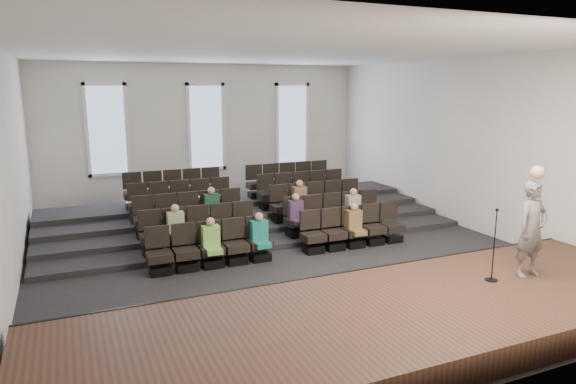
{
  "coord_description": "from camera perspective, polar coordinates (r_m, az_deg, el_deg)",
  "views": [
    {
      "loc": [
        -4.88,
        -11.82,
        4.14
      ],
      "look_at": [
        0.51,
        0.5,
        1.39
      ],
      "focal_mm": 32.0,
      "sensor_mm": 36.0,
      "label": 1
    }
  ],
  "objects": [
    {
      "name": "ground",
      "position": [
        13.44,
        -1.13,
        -6.39
      ],
      "size": [
        14.0,
        14.0,
        0.0
      ],
      "primitive_type": "plane",
      "color": "black",
      "rests_on": "ground"
    },
    {
      "name": "stage",
      "position": [
        9.17,
        11.51,
        -13.79
      ],
      "size": [
        11.8,
        3.6,
        0.5
      ],
      "primitive_type": "cube",
      "color": "#432A1D",
      "rests_on": "ground"
    },
    {
      "name": "ceiling",
      "position": [
        12.82,
        -1.22,
        15.44
      ],
      "size": [
        12.0,
        14.0,
        0.02
      ],
      "primitive_type": "cube",
      "color": "white",
      "rests_on": "ground"
    },
    {
      "name": "windows",
      "position": [
        19.45,
        -9.08,
        7.16
      ],
      "size": [
        8.44,
        0.1,
        3.24
      ],
      "color": "white",
      "rests_on": "wall_back"
    },
    {
      "name": "seating_rows",
      "position": [
        14.64,
        -3.45,
        -2.14
      ],
      "size": [
        6.8,
        4.7,
        1.67
      ],
      "color": "black",
      "rests_on": "ground"
    },
    {
      "name": "wall_left",
      "position": [
        11.99,
        -28.85,
        2.26
      ],
      "size": [
        0.04,
        14.0,
        5.0
      ],
      "primitive_type": "cube",
      "color": "white",
      "rests_on": "ground"
    },
    {
      "name": "wall_back",
      "position": [
        19.53,
        -9.11,
        6.58
      ],
      "size": [
        12.0,
        0.04,
        5.0
      ],
      "primitive_type": "cube",
      "color": "white",
      "rests_on": "ground"
    },
    {
      "name": "wall_front",
      "position": [
        7.04,
        21.23,
        -2.71
      ],
      "size": [
        12.0,
        0.04,
        5.0
      ],
      "primitive_type": "cube",
      "color": "white",
      "rests_on": "ground"
    },
    {
      "name": "speaker",
      "position": [
        11.03,
        25.48,
        -3.73
      ],
      "size": [
        0.71,
        0.48,
        1.89
      ],
      "primitive_type": "imported",
      "rotation": [
        0.0,
        0.0,
        0.04
      ],
      "color": "#63605E",
      "rests_on": "stage"
    },
    {
      "name": "risers",
      "position": [
        16.25,
        -5.42,
        -2.55
      ],
      "size": [
        11.8,
        4.8,
        0.6
      ],
      "color": "black",
      "rests_on": "ground"
    },
    {
      "name": "stage_lip",
      "position": [
        10.54,
        5.92,
        -10.17
      ],
      "size": [
        11.8,
        0.06,
        0.52
      ],
      "primitive_type": "cube",
      "color": "black",
      "rests_on": "ground"
    },
    {
      "name": "wall_right",
      "position": [
        16.16,
        19.05,
        5.09
      ],
      "size": [
        0.04,
        14.0,
        5.0
      ],
      "primitive_type": "cube",
      "color": "white",
      "rests_on": "ground"
    },
    {
      "name": "mic_stand",
      "position": [
        10.6,
        21.82,
        -6.96
      ],
      "size": [
        0.24,
        0.24,
        1.43
      ],
      "color": "black",
      "rests_on": "stage"
    },
    {
      "name": "audience",
      "position": [
        13.5,
        -1.67,
        -2.73
      ],
      "size": [
        5.45,
        2.64,
        1.1
      ],
      "color": "#7BBF4C",
      "rests_on": "seating_rows"
    }
  ]
}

